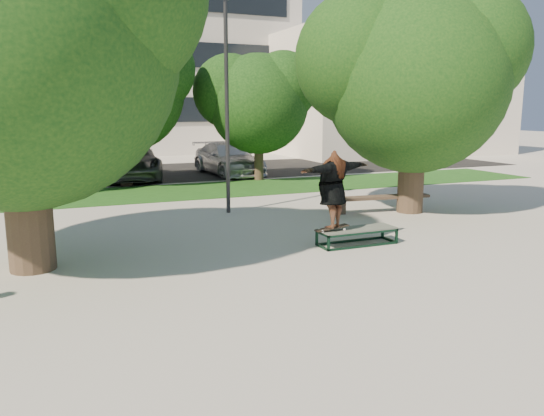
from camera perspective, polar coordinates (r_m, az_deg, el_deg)
name	(u,v)px	position (r m, az deg, el deg)	size (l,w,h in m)	color
ground	(258,259)	(10.84, -1.52, -5.55)	(120.00, 120.00, 0.00)	#A19C94
grass_strip	(191,191)	(20.02, -8.70, 1.82)	(30.00, 4.00, 0.02)	#134012
asphalt_strip	(137,173)	(26.16, -14.31, 3.63)	(40.00, 8.00, 0.01)	black
tree_left	(8,28)	(10.92, -26.56, 16.95)	(6.96, 5.95, 7.12)	#38281E
tree_right	(412,71)	(16.08, 14.81, 14.10)	(6.24, 5.33, 6.51)	#38281E
bg_tree_mid	(120,83)	(21.98, -16.07, 12.79)	(5.76, 4.92, 6.24)	#38281E
bg_tree_right	(256,98)	(22.81, -1.68, 11.76)	(5.04, 4.31, 5.43)	#38281E
lamppost	(227,104)	(15.46, -4.88, 11.05)	(0.25, 0.15, 6.11)	#2D2D30
office_building	(69,38)	(42.03, -21.04, 16.70)	(30.00, 14.12, 16.00)	beige
side_building	(385,95)	(38.47, 12.03, 11.80)	(15.00, 10.00, 8.00)	silver
grind_box	(357,236)	(12.11, 9.12, -3.03)	(1.80, 0.60, 0.38)	black
skater_rig	(333,189)	(11.57, 6.54, 2.00)	(2.15, 1.22, 1.77)	white
bench	(379,199)	(16.02, 11.42, 1.01)	(3.20, 0.80, 0.49)	#4B3A2D
car_dark	(127,161)	(25.45, -15.29, 4.87)	(1.38, 3.95, 1.30)	black
car_grey	(127,161)	(23.98, -15.31, 4.87)	(2.62, 5.67, 1.58)	#4F4F54
car_silver_b	(228,159)	(24.99, -4.74, 5.30)	(2.06, 5.06, 1.47)	silver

